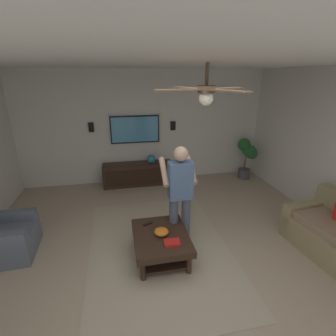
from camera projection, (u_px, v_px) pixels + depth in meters
ground_plane at (178, 275)px, 3.51m from camera, size 8.48×8.48×0.00m
wall_back_tv at (145, 127)px, 6.32m from camera, size 0.10×6.23×2.76m
ceiling_slab at (182, 54)px, 2.53m from camera, size 7.27×6.23×0.10m
area_rug at (159, 248)px, 4.05m from camera, size 3.12×2.16×0.01m
armchair at (3, 239)px, 3.82m from camera, size 0.83×0.84×0.82m
coffee_table at (161, 240)px, 3.77m from camera, size 1.00×0.80×0.40m
media_console at (138, 174)px, 6.35m from camera, size 0.45×1.70×0.55m
tv at (135, 129)px, 6.20m from camera, size 0.05×1.20×0.67m
person_standing at (180, 191)px, 3.91m from camera, size 0.53×0.53×1.64m
potted_plant_tall at (247, 154)px, 6.63m from camera, size 0.43×0.49×1.06m
bowl at (161, 232)px, 3.71m from camera, size 0.21×0.21×0.09m
remote_white at (161, 230)px, 3.81m from camera, size 0.10×0.16×0.02m
remote_black at (148, 224)px, 3.97m from camera, size 0.11×0.15×0.02m
book at (172, 243)px, 3.52m from camera, size 0.17×0.23×0.04m
vase_round at (151, 159)px, 6.24m from camera, size 0.22×0.22×0.22m
wall_speaker_left at (173, 126)px, 6.37m from camera, size 0.06×0.12×0.22m
wall_speaker_right at (91, 127)px, 5.99m from camera, size 0.06×0.12×0.22m
ceiling_fan at (206, 92)px, 2.82m from camera, size 1.17×1.16×0.46m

